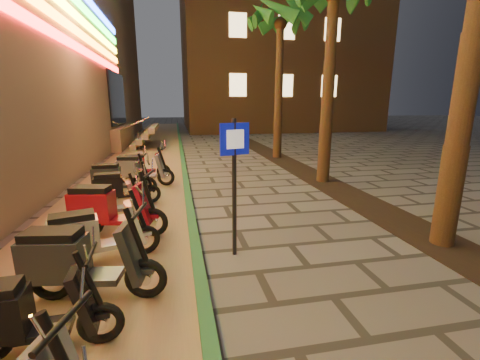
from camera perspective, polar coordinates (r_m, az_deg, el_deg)
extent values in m
plane|color=#474442|center=(3.87, 10.22, -27.83)|extent=(120.00, 120.00, 0.00)
cube|color=#8C7251|center=(13.01, -17.45, 1.59)|extent=(3.40, 60.00, 0.01)
cube|color=#235E31|center=(12.92, -9.96, 2.14)|extent=(0.18, 60.00, 0.10)
cube|color=black|center=(9.38, 19.71, -3.00)|extent=(1.20, 40.00, 0.02)
cube|color=black|center=(20.94, -20.93, 13.31)|extent=(0.08, 5.00, 3.00)
cube|color=gray|center=(21.45, -25.88, 6.93)|extent=(5.00, 6.00, 1.20)
cube|color=#FF1414|center=(9.49, -34.43, 23.19)|extent=(0.06, 26.00, 0.28)
cube|color=gray|center=(20.95, -17.75, 6.27)|extent=(0.35, 5.00, 0.30)
cube|color=gray|center=(20.88, -16.85, 7.14)|extent=(0.35, 5.00, 0.30)
cube|color=gray|center=(20.82, -15.94, 8.01)|extent=(0.35, 5.00, 0.30)
cube|color=gray|center=(20.77, -15.02, 8.89)|extent=(0.35, 5.00, 0.30)
cylinder|color=silver|center=(18.92, -19.85, 8.76)|extent=(2.09, 0.06, 0.81)
cylinder|color=silver|center=(22.88, -18.43, 9.55)|extent=(2.09, 0.06, 0.81)
cube|color=brown|center=(37.48, 5.53, 28.81)|extent=(18.00, 16.00, 25.00)
cube|color=#ECC782|center=(27.18, -0.36, 16.53)|extent=(1.40, 0.06, 1.80)
cube|color=#ECC782|center=(28.22, 7.98, 16.29)|extent=(1.40, 0.06, 1.80)
cube|color=#ECC782|center=(29.75, 15.56, 15.79)|extent=(1.40, 0.06, 1.80)
cube|color=#ECC782|center=(27.79, -0.38, 25.84)|extent=(1.40, 0.06, 1.80)
cube|color=#ECC782|center=(28.80, 8.30, 25.27)|extent=(1.40, 0.06, 1.80)
cube|color=#ECC782|center=(30.31, 16.14, 24.30)|extent=(1.40, 0.06, 1.80)
cylinder|color=#472D19|center=(6.67, 35.12, 12.68)|extent=(0.40, 0.40, 5.45)
cylinder|color=#472D19|center=(10.79, 15.37, 14.64)|extent=(0.40, 0.40, 5.70)
cylinder|color=#472D19|center=(15.44, 6.88, 14.98)|extent=(0.40, 0.40, 5.95)
sphere|color=#472D19|center=(15.80, 7.22, 25.82)|extent=(0.56, 0.56, 0.56)
cone|color=#1B5119|center=(16.19, 10.61, 27.05)|extent=(0.60, 1.93, 1.52)
cone|color=#1B5119|center=(16.64, 9.06, 26.73)|extent=(1.70, 1.86, 1.52)
cone|color=#1B5119|center=(16.76, 6.78, 26.70)|extent=(2.00, 0.93, 1.52)
cone|color=#1B5119|center=(16.50, 4.69, 26.96)|extent=(1.97, 1.48, 1.52)
cone|color=#1B5119|center=(15.96, 3.69, 27.44)|extent=(1.22, 2.02, 1.52)
cone|color=#1B5119|center=(15.39, 4.34, 27.96)|extent=(1.22, 2.02, 1.52)
cone|color=#1B5119|center=(15.07, 6.50, 28.23)|extent=(1.97, 1.48, 1.52)
cone|color=#1B5119|center=(15.15, 9.08, 28.07)|extent=(2.00, 0.93, 1.52)
cone|color=#1B5119|center=(15.61, 10.69, 27.58)|extent=(1.70, 1.86, 1.52)
cylinder|color=black|center=(5.29, -1.02, -1.71)|extent=(0.07, 0.07, 2.31)
cube|color=#0B1297|center=(5.11, -0.95, 7.29)|extent=(0.50, 0.17, 0.51)
cube|color=white|center=(5.09, -0.82, 7.26)|extent=(0.29, 0.10, 0.30)
cylinder|color=black|center=(2.52, -28.68, -20.94)|extent=(0.20, 0.60, 0.05)
torus|color=black|center=(4.05, -23.47, -22.29)|extent=(0.50, 0.13, 0.49)
cylinder|color=silver|center=(4.05, -23.47, -22.29)|extent=(0.14, 0.10, 0.13)
cube|color=black|center=(4.15, -31.42, -21.67)|extent=(0.54, 0.36, 0.08)
cube|color=black|center=(3.90, -25.94, -18.42)|extent=(0.28, 0.39, 0.66)
cylinder|color=black|center=(3.80, -25.23, -15.98)|extent=(0.26, 0.08, 0.70)
cylinder|color=black|center=(3.66, -24.97, -11.82)|extent=(0.08, 0.55, 0.04)
cube|color=black|center=(3.99, -23.63, -20.96)|extent=(0.22, 0.15, 0.06)
torus|color=black|center=(5.04, -30.52, -15.14)|extent=(0.58, 0.20, 0.57)
cylinder|color=silver|center=(5.04, -30.52, -15.14)|extent=(0.17, 0.13, 0.15)
torus|color=black|center=(4.61, -16.38, -16.44)|extent=(0.58, 0.20, 0.57)
cylinder|color=silver|center=(4.61, -16.38, -16.44)|extent=(0.17, 0.13, 0.15)
cube|color=#272B2D|center=(4.77, -23.97, -15.40)|extent=(0.65, 0.46, 0.09)
cube|color=#272B2D|center=(4.86, -30.04, -11.94)|extent=(0.82, 0.53, 0.55)
cube|color=black|center=(4.75, -30.50, -8.46)|extent=(0.72, 0.45, 0.13)
cube|color=#272B2D|center=(4.48, -18.65, -12.17)|extent=(0.36, 0.48, 0.77)
cylinder|color=black|center=(4.37, -17.89, -9.62)|extent=(0.31, 0.12, 0.81)
cylinder|color=black|center=(4.23, -17.51, -5.28)|extent=(0.15, 0.63, 0.05)
cube|color=#272B2D|center=(4.55, -16.49, -15.00)|extent=(0.26, 0.19, 0.07)
torus|color=black|center=(5.75, -27.90, -11.54)|extent=(0.53, 0.25, 0.53)
cylinder|color=silver|center=(5.75, -27.90, -11.54)|extent=(0.16, 0.14, 0.14)
torus|color=black|center=(5.82, -16.57, -10.17)|extent=(0.53, 0.25, 0.53)
cylinder|color=silver|center=(5.82, -16.57, -10.17)|extent=(0.16, 0.14, 0.14)
cube|color=silver|center=(5.74, -22.32, -10.54)|extent=(0.63, 0.49, 0.08)
cube|color=silver|center=(5.64, -27.40, -8.73)|extent=(0.79, 0.57, 0.51)
cube|color=black|center=(5.54, -27.72, -5.92)|extent=(0.69, 0.49, 0.12)
cube|color=silver|center=(5.67, -18.21, -7.18)|extent=(0.37, 0.46, 0.71)
cylinder|color=black|center=(5.62, -17.65, -5.15)|extent=(0.29, 0.15, 0.75)
cylinder|color=black|center=(5.53, -17.37, -1.91)|extent=(0.21, 0.57, 0.04)
cube|color=silver|center=(5.77, -16.65, -9.06)|extent=(0.25, 0.20, 0.06)
torus|color=black|center=(6.96, -25.19, -6.74)|extent=(0.59, 0.23, 0.58)
cylinder|color=silver|center=(6.96, -25.19, -6.74)|extent=(0.18, 0.14, 0.16)
torus|color=black|center=(6.51, -15.14, -7.24)|extent=(0.59, 0.23, 0.58)
cylinder|color=silver|center=(6.51, -15.14, -7.24)|extent=(0.18, 0.14, 0.16)
cube|color=maroon|center=(6.70, -20.46, -6.64)|extent=(0.68, 0.50, 0.09)
cube|color=maroon|center=(6.82, -24.78, -4.21)|extent=(0.85, 0.58, 0.56)
cube|color=black|center=(6.74, -25.05, -1.58)|extent=(0.75, 0.50, 0.13)
cube|color=maroon|center=(6.43, -16.70, -4.01)|extent=(0.38, 0.50, 0.79)
cylinder|color=black|center=(6.35, -16.16, -2.10)|extent=(0.32, 0.14, 0.83)
cylinder|color=black|center=(6.25, -15.88, 1.06)|extent=(0.18, 0.64, 0.05)
cube|color=maroon|center=(6.47, -15.22, -6.12)|extent=(0.27, 0.20, 0.07)
torus|color=black|center=(7.64, -25.00, -5.43)|extent=(0.48, 0.20, 0.47)
cylinder|color=silver|center=(7.64, -25.00, -5.43)|extent=(0.14, 0.12, 0.13)
torus|color=black|center=(7.69, -17.49, -4.65)|extent=(0.48, 0.20, 0.47)
cylinder|color=silver|center=(7.69, -17.49, -4.65)|extent=(0.14, 0.12, 0.13)
cube|color=#ACACB4|center=(7.63, -21.32, -4.80)|extent=(0.55, 0.42, 0.07)
cube|color=#ACACB4|center=(7.56, -24.65, -3.50)|extent=(0.69, 0.48, 0.45)
cube|color=black|center=(7.49, -24.85, -1.59)|extent=(0.61, 0.41, 0.11)
cube|color=#ACACB4|center=(7.59, -18.59, -2.55)|extent=(0.32, 0.41, 0.63)
cylinder|color=black|center=(7.55, -18.22, -1.19)|extent=(0.25, 0.12, 0.67)
cylinder|color=black|center=(7.49, -18.04, 0.98)|extent=(0.16, 0.52, 0.04)
cube|color=#ACACB4|center=(7.65, -17.54, -3.88)|extent=(0.22, 0.17, 0.05)
torus|color=black|center=(8.65, -22.70, -2.96)|extent=(0.51, 0.17, 0.50)
cylinder|color=silver|center=(8.65, -22.70, -2.96)|extent=(0.15, 0.12, 0.14)
torus|color=black|center=(8.66, -15.53, -2.38)|extent=(0.51, 0.17, 0.50)
cylinder|color=silver|center=(8.66, -15.53, -2.38)|extent=(0.15, 0.12, 0.14)
cube|color=black|center=(8.62, -19.20, -2.43)|extent=(0.58, 0.41, 0.08)
cube|color=black|center=(8.57, -22.36, -1.11)|extent=(0.73, 0.47, 0.48)
cube|color=black|center=(8.51, -22.52, 0.72)|extent=(0.64, 0.40, 0.12)
cube|color=black|center=(8.57, -16.57, -0.33)|extent=(0.32, 0.42, 0.68)
cylinder|color=black|center=(8.53, -16.20, 0.97)|extent=(0.27, 0.11, 0.72)
cylinder|color=black|center=(8.47, -16.01, 3.04)|extent=(0.13, 0.56, 0.04)
cube|color=black|center=(8.63, -15.58, -1.63)|extent=(0.23, 0.17, 0.06)
torus|color=black|center=(9.64, -22.95, -1.26)|extent=(0.54, 0.11, 0.54)
cylinder|color=silver|center=(9.64, -22.95, -1.26)|extent=(0.15, 0.11, 0.14)
torus|color=black|center=(9.45, -16.13, -1.00)|extent=(0.54, 0.11, 0.54)
cylinder|color=silver|center=(9.45, -16.13, -1.00)|extent=(0.15, 0.11, 0.14)
cube|color=#2A2E30|center=(9.52, -19.66, -0.89)|extent=(0.57, 0.36, 0.08)
cube|color=#2A2E30|center=(9.56, -22.64, 0.49)|extent=(0.73, 0.41, 0.52)
cube|color=black|center=(9.50, -22.80, 2.25)|extent=(0.65, 0.34, 0.12)
cube|color=#2A2E30|center=(9.39, -17.14, 1.04)|extent=(0.28, 0.42, 0.72)
cylinder|color=black|center=(9.34, -16.79, 2.29)|extent=(0.28, 0.08, 0.76)
cylinder|color=black|center=(9.28, -16.61, 4.30)|extent=(0.06, 0.60, 0.05)
cube|color=#2A2E30|center=(9.42, -16.18, -0.27)|extent=(0.23, 0.15, 0.06)
torus|color=black|center=(10.65, -19.32, 0.40)|extent=(0.56, 0.18, 0.55)
cylinder|color=silver|center=(10.65, -19.32, 0.40)|extent=(0.16, 0.12, 0.15)
torus|color=black|center=(10.39, -13.03, 0.51)|extent=(0.56, 0.18, 0.55)
cylinder|color=silver|center=(10.39, -13.03, 0.51)|extent=(0.16, 0.12, 0.15)
cube|color=silver|center=(10.50, -16.28, 0.68)|extent=(0.62, 0.43, 0.08)
cube|color=silver|center=(10.56, -19.00, 2.03)|extent=(0.78, 0.49, 0.53)
cube|color=black|center=(10.51, -19.13, 3.66)|extent=(0.69, 0.42, 0.13)
cube|color=silver|center=(10.34, -13.94, 2.43)|extent=(0.33, 0.46, 0.74)
cylinder|color=black|center=(10.29, -13.61, 3.59)|extent=(0.30, 0.11, 0.78)
cylinder|color=black|center=(10.23, -13.42, 5.46)|extent=(0.13, 0.61, 0.05)
cube|color=silver|center=(10.36, -13.07, 1.19)|extent=(0.25, 0.18, 0.06)
torus|color=black|center=(11.62, -18.53, 1.33)|extent=(0.48, 0.11, 0.48)
cylinder|color=silver|center=(11.62, -18.53, 1.33)|extent=(0.13, 0.10, 0.13)
torus|color=black|center=(11.49, -13.43, 1.54)|extent=(0.48, 0.11, 0.48)
cylinder|color=silver|center=(11.49, -13.43, 1.54)|extent=(0.13, 0.10, 0.13)
cube|color=maroon|center=(11.54, -16.05, 1.61)|extent=(0.52, 0.33, 0.07)
cube|color=maroon|center=(11.55, -18.26, 2.65)|extent=(0.66, 0.37, 0.46)
cube|color=black|center=(11.51, -18.36, 3.96)|extent=(0.58, 0.32, 0.11)
cube|color=maroon|center=(11.44, -14.16, 3.05)|extent=(0.26, 0.38, 0.65)
cylinder|color=black|center=(11.41, -13.89, 3.98)|extent=(0.26, 0.07, 0.68)
cylinder|color=black|center=(11.36, -13.74, 5.46)|extent=(0.06, 0.54, 0.04)
cube|color=maroon|center=(11.47, -13.46, 2.08)|extent=(0.21, 0.14, 0.06)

